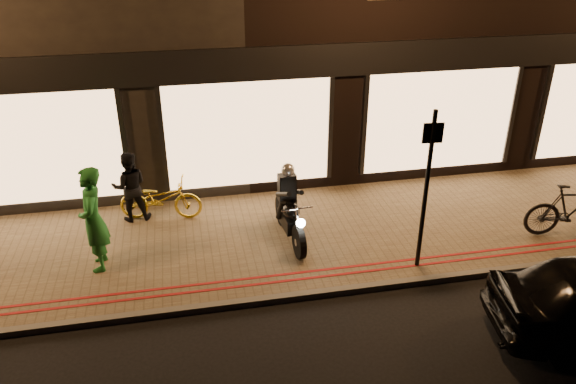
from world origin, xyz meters
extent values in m
plane|color=black|center=(0.00, 0.00, 0.00)|extent=(90.00, 90.00, 0.00)
cube|color=brown|center=(0.00, 2.00, 0.06)|extent=(50.00, 4.00, 0.12)
cube|color=#59544C|center=(0.00, 0.05, 0.06)|extent=(50.00, 0.14, 0.12)
cube|color=maroon|center=(0.00, 0.45, 0.12)|extent=(50.00, 0.06, 0.01)
cube|color=maroon|center=(0.00, 0.65, 0.12)|extent=(50.00, 0.06, 0.01)
cube|color=black|center=(0.00, 3.95, 3.15)|extent=(48.00, 0.12, 0.70)
cube|color=#F0B578|center=(-4.50, 3.94, 1.61)|extent=(3.60, 0.06, 2.38)
cube|color=#F0B578|center=(0.00, 3.94, 1.61)|extent=(3.60, 0.06, 2.38)
cube|color=#F0B578|center=(4.50, 3.94, 1.61)|extent=(3.60, 0.06, 2.38)
cylinder|color=black|center=(0.54, 1.18, 0.44)|extent=(0.16, 0.65, 0.64)
cylinder|color=black|center=(0.45, 2.47, 0.44)|extent=(0.16, 0.65, 0.64)
cylinder|color=silver|center=(0.54, 1.18, 0.44)|extent=(0.15, 0.15, 0.14)
cylinder|color=silver|center=(0.45, 2.47, 0.44)|extent=(0.15, 0.15, 0.14)
cube|color=black|center=(0.49, 1.88, 0.52)|extent=(0.31, 0.72, 0.30)
ellipsoid|color=black|center=(0.50, 1.75, 0.82)|extent=(0.36, 0.52, 0.29)
cube|color=black|center=(0.47, 2.17, 0.82)|extent=(0.26, 0.56, 0.09)
cylinder|color=silver|center=(0.53, 1.33, 1.07)|extent=(0.60, 0.07, 0.03)
cylinder|color=silver|center=(0.54, 1.23, 0.74)|extent=(0.07, 0.33, 0.71)
sphere|color=white|center=(0.54, 1.09, 0.90)|extent=(0.18, 0.18, 0.17)
cylinder|color=silver|center=(0.58, 2.33, 0.40)|extent=(0.11, 0.55, 0.07)
cube|color=black|center=(0.48, 2.04, 1.17)|extent=(0.35, 0.24, 0.55)
sphere|color=#B6B9BE|center=(0.49, 1.98, 1.58)|extent=(0.28, 0.28, 0.26)
cylinder|color=black|center=(0.34, 1.71, 1.20)|extent=(0.21, 0.61, 0.34)
cylinder|color=black|center=(0.66, 1.74, 1.20)|extent=(0.13, 0.60, 0.34)
cylinder|color=black|center=(0.34, 2.00, 0.72)|extent=(0.21, 0.29, 0.46)
cylinder|color=black|center=(0.62, 2.01, 0.72)|extent=(0.18, 0.29, 0.46)
cylinder|color=black|center=(2.62, 0.47, 1.62)|extent=(0.09, 0.09, 3.00)
cube|color=black|center=(2.62, 0.47, 2.72)|extent=(0.35, 0.06, 0.35)
imported|color=gold|center=(-2.00, 3.23, 0.57)|extent=(1.81, 0.91, 0.91)
imported|color=black|center=(6.03, 0.89, 0.68)|extent=(1.93, 0.86, 1.12)
imported|color=#1B6826|center=(-3.11, 1.58, 1.11)|extent=(0.51, 0.74, 1.98)
imported|color=black|center=(-2.59, 3.31, 0.88)|extent=(0.77, 0.62, 1.52)
camera|label=1|loc=(-1.45, -7.58, 5.99)|focal=35.00mm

